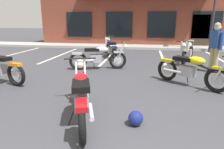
# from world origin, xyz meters

# --- Properties ---
(ground_plane) EXTENTS (80.00, 80.00, 0.00)m
(ground_plane) POSITION_xyz_m (0.00, 4.01, 0.00)
(ground_plane) COLOR #3D3D42
(sidewalk_kerb) EXTENTS (22.00, 1.80, 0.14)m
(sidewalk_kerb) POSITION_xyz_m (0.00, 12.46, 0.07)
(sidewalk_kerb) COLOR #A8A59E
(sidewalk_kerb) RESTS_ON ground_plane
(brick_storefront_building) EXTENTS (14.05, 7.23, 4.17)m
(brick_storefront_building) POSITION_xyz_m (0.00, 16.28, 2.09)
(brick_storefront_building) COLOR brown
(brick_storefront_building) RESTS_ON ground_plane
(painted_stall_lines) EXTENTS (12.99, 4.80, 0.01)m
(painted_stall_lines) POSITION_xyz_m (0.00, 8.86, 0.00)
(painted_stall_lines) COLOR silver
(painted_stall_lines) RESTS_ON ground_plane
(motorcycle_foreground_classic) EXTENTS (1.00, 2.04, 0.98)m
(motorcycle_foreground_classic) POSITION_xyz_m (-0.57, 2.10, 0.46)
(motorcycle_foreground_classic) COLOR black
(motorcycle_foreground_classic) RESTS_ON ground_plane
(motorcycle_black_cruiser) EXTENTS (1.04, 2.02, 0.98)m
(motorcycle_black_cruiser) POSITION_xyz_m (2.21, 7.80, 0.53)
(motorcycle_black_cruiser) COLOR black
(motorcycle_black_cruiser) RESTS_ON ground_plane
(motorcycle_silver_naked) EXTENTS (2.06, 0.94, 0.98)m
(motorcycle_silver_naked) POSITION_xyz_m (-1.18, 6.02, 0.46)
(motorcycle_silver_naked) COLOR black
(motorcycle_silver_naked) RESTS_ON ground_plane
(motorcycle_blue_standard) EXTENTS (1.08, 2.00, 0.98)m
(motorcycle_blue_standard) POSITION_xyz_m (-1.14, 8.41, 0.46)
(motorcycle_blue_standard) COLOR black
(motorcycle_blue_standard) RESTS_ON ground_plane
(motorcycle_green_cafe_racer) EXTENTS (1.75, 1.53, 0.98)m
(motorcycle_green_cafe_racer) POSITION_xyz_m (1.72, 4.48, 0.46)
(motorcycle_green_cafe_racer) COLOR black
(motorcycle_green_cafe_racer) RESTS_ON ground_plane
(person_in_black_shirt) EXTENTS (0.38, 0.59, 1.68)m
(person_in_black_shirt) POSITION_xyz_m (2.80, 6.26, 0.95)
(person_in_black_shirt) COLOR black
(person_in_black_shirt) RESTS_ON ground_plane
(helmet_on_pavement) EXTENTS (0.26, 0.26, 0.26)m
(helmet_on_pavement) POSITION_xyz_m (0.39, 2.04, 0.13)
(helmet_on_pavement) COLOR navy
(helmet_on_pavement) RESTS_ON ground_plane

